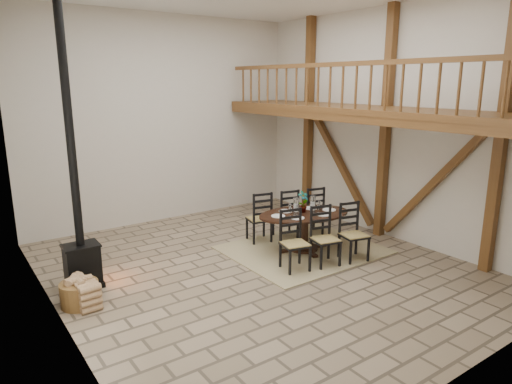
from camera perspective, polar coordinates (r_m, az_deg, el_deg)
ground at (r=8.70m, az=0.45°, el=-9.50°), size 8.00×8.00×0.00m
room_shell at (r=8.76m, az=6.92°, el=10.90°), size 7.02×8.02×5.01m
rug at (r=9.63m, az=5.93°, el=-7.17°), size 3.00×2.50×0.02m
dining_table at (r=9.49m, az=5.99°, el=-4.85°), size 2.20×2.50×1.25m
wood_stove at (r=8.11m, az=-21.31°, el=-3.60°), size 0.60×0.47×5.00m
log_basket at (r=7.80m, az=-21.20°, el=-11.65°), size 0.58×0.58×0.48m
log_stack at (r=7.60m, az=-20.19°, el=-12.17°), size 0.34×0.35×0.44m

